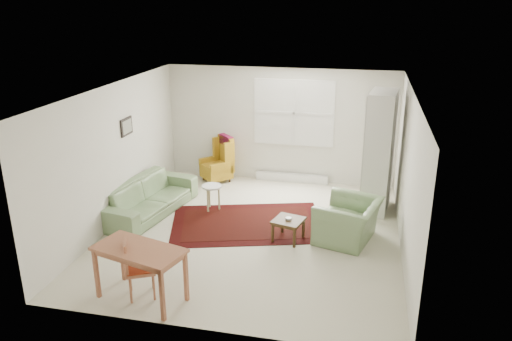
% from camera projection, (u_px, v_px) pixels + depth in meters
% --- Properties ---
extents(room, '(5.04, 5.54, 2.51)m').
position_uv_depth(room, '(256.00, 161.00, 8.50)').
color(room, beige).
rests_on(room, ground).
extents(rug, '(3.10, 2.44, 0.03)m').
position_uv_depth(rug, '(248.00, 223.00, 9.07)').
color(rug, black).
rests_on(rug, ground).
extents(sofa, '(1.27, 2.35, 0.90)m').
position_uv_depth(sofa, '(148.00, 191.00, 9.37)').
color(sofa, '#6E8A5C').
rests_on(sofa, ground).
extents(armchair, '(1.20, 1.29, 0.84)m').
position_uv_depth(armchair, '(348.00, 217.00, 8.34)').
color(armchair, '#6E8A5C').
rests_on(armchair, ground).
extents(wingback_chair, '(0.85, 0.85, 1.02)m').
position_uv_depth(wingback_chair, '(216.00, 159.00, 11.00)').
color(wingback_chair, '#AF831B').
rests_on(wingback_chair, ground).
extents(coffee_table, '(0.57, 0.57, 0.38)m').
position_uv_depth(coffee_table, '(288.00, 230.00, 8.40)').
color(coffee_table, '#3D2812').
rests_on(coffee_table, ground).
extents(stool, '(0.44, 0.44, 0.51)m').
position_uv_depth(stool, '(212.00, 198.00, 9.58)').
color(stool, white).
rests_on(stool, ground).
extents(cabinet, '(0.60, 0.98, 2.30)m').
position_uv_depth(cabinet, '(379.00, 152.00, 9.32)').
color(cabinet, silver).
rests_on(cabinet, ground).
extents(desk, '(1.33, 0.92, 0.77)m').
position_uv_depth(desk, '(141.00, 274.00, 6.70)').
color(desk, '#A76343').
rests_on(desk, ground).
extents(desk_chair, '(0.51, 0.51, 0.87)m').
position_uv_depth(desk_chair, '(141.00, 268.00, 6.76)').
color(desk_chair, '#A76343').
rests_on(desk_chair, ground).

